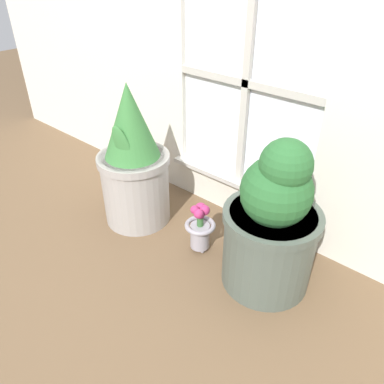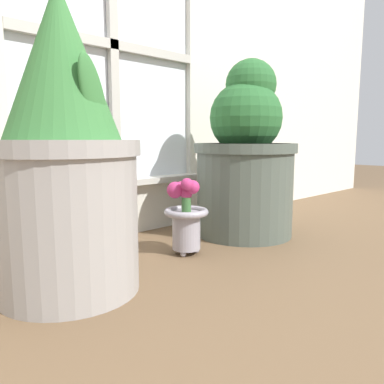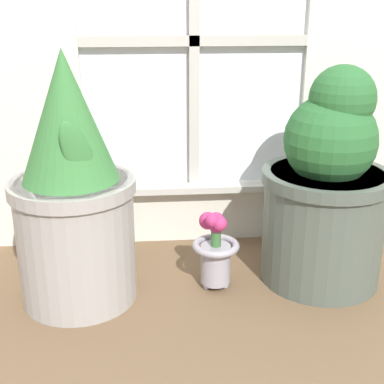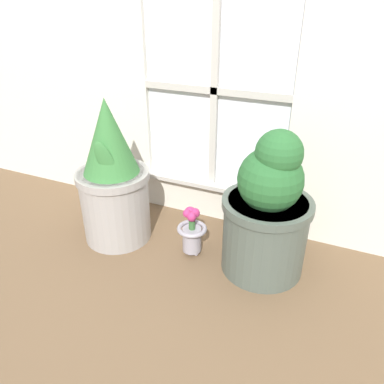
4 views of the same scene
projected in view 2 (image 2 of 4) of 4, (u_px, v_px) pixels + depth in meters
ground_plane at (218, 270)px, 1.13m from camera, size 10.00×10.00×0.00m
potted_plant_left at (65, 159)px, 0.93m from camera, size 0.37×0.37×0.76m
potted_plant_right at (245, 160)px, 1.51m from camera, size 0.41×0.41×0.70m
flower_vase at (185, 216)px, 1.27m from camera, size 0.15×0.15×0.26m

